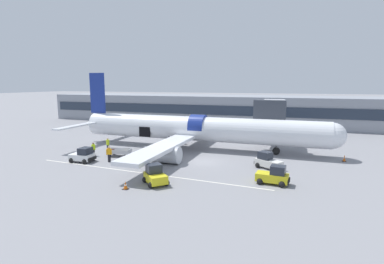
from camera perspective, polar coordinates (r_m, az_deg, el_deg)
ground_plane at (r=35.05m, az=2.12°, el=-5.61°), size 500.00×500.00×0.00m
apron_marking_line at (r=31.12m, az=-9.60°, el=-7.65°), size 26.32×1.80×0.01m
terminal_strip at (r=68.08m, az=10.84°, el=4.13°), size 95.59×12.71×6.21m
jet_bridge_stub at (r=44.52m, az=14.93°, el=3.61°), size 4.15×9.72×6.80m
airplane at (r=41.30m, az=0.50°, el=0.51°), size 37.17×33.35×10.55m
baggage_tug_lead at (r=28.19m, az=15.29°, el=-8.11°), size 3.04×1.99×1.73m
baggage_tug_mid at (r=36.95m, az=-20.04°, el=-4.25°), size 2.79×2.25×1.68m
baggage_tug_rear at (r=27.45m, az=-7.05°, el=-8.30°), size 2.85×2.83×1.76m
baggage_tug_spare at (r=33.02m, az=14.23°, el=-5.50°), size 3.17×2.59×1.76m
baggage_cart_loading at (r=38.36m, az=-13.61°, el=-3.86°), size 3.81×2.23×0.95m
baggage_cart_queued at (r=38.69m, az=-7.06°, el=-3.49°), size 3.43×2.19×1.06m
ground_crew_loader_a at (r=41.52m, az=-15.74°, el=-2.26°), size 0.58×0.58×1.81m
ground_crew_loader_b at (r=35.85m, az=-15.52°, el=-4.00°), size 0.61×0.58×1.85m
ground_crew_driver at (r=39.46m, az=-18.26°, el=-3.06°), size 0.58×0.38×1.68m
ground_crew_supervisor at (r=34.28m, az=-9.39°, el=-4.63°), size 0.50×0.50×1.59m
safety_cone_nose at (r=39.17m, az=27.03°, el=-4.48°), size 0.45×0.45×0.79m
safety_cone_engine_left at (r=26.68m, az=-12.55°, el=-9.93°), size 0.49×0.49×0.68m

